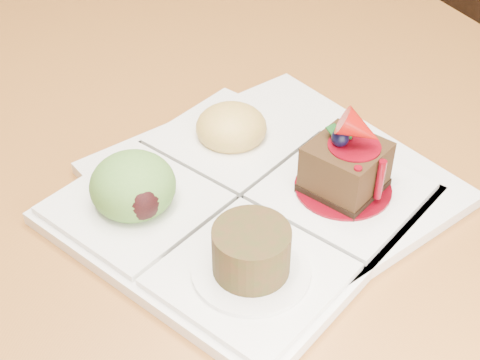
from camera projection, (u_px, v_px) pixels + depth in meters
name	position (u px, v px, depth m)	size (l,w,h in m)	color
dining_table	(93.00, 112.00, 0.84)	(1.00, 1.80, 0.75)	olive
chair_right	(423.00, 43.00, 1.37)	(0.44, 0.44, 0.88)	black
sampler_plate	(235.00, 192.00, 0.58)	(0.35, 0.35, 0.10)	white
second_plate	(272.00, 183.00, 0.62)	(0.27, 0.27, 0.01)	white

